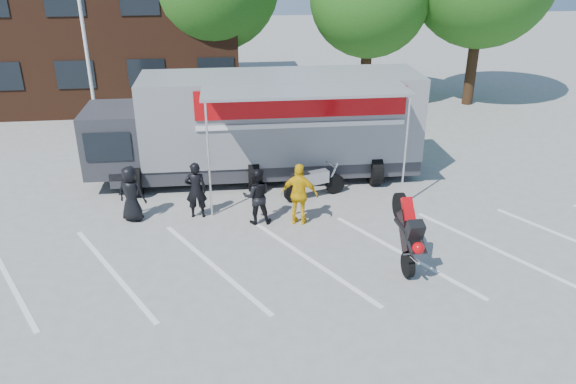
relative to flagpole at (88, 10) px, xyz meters
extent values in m
plane|color=#989893|center=(6.24, -10.00, -5.05)|extent=(100.00, 100.00, 0.00)
cube|color=white|center=(6.24, -9.00, -5.05)|extent=(18.09, 13.33, 0.01)
cube|color=#472617|center=(-3.76, 8.00, -1.55)|extent=(18.00, 8.00, 7.00)
cylinder|color=white|center=(-0.26, 0.00, -1.05)|extent=(0.12, 0.12, 8.00)
cylinder|color=#382314|center=(4.24, 6.00, -3.43)|extent=(0.50, 0.50, 3.24)
cylinder|color=#382314|center=(11.24, 5.00, -3.61)|extent=(0.50, 0.50, 2.88)
cylinder|color=#382314|center=(16.24, 4.50, -3.34)|extent=(0.50, 0.50, 3.42)
imported|color=black|center=(1.80, -6.22, -4.25)|extent=(0.92, 0.75, 1.61)
imported|color=black|center=(3.59, -6.23, -4.22)|extent=(0.63, 0.43, 1.66)
imported|color=black|center=(5.28, -6.80, -4.24)|extent=(0.80, 0.63, 1.62)
imported|color=yellow|center=(6.44, -6.99, -4.17)|extent=(1.12, 0.75, 1.77)
camera|label=1|loc=(4.46, -20.90, 2.25)|focal=35.00mm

